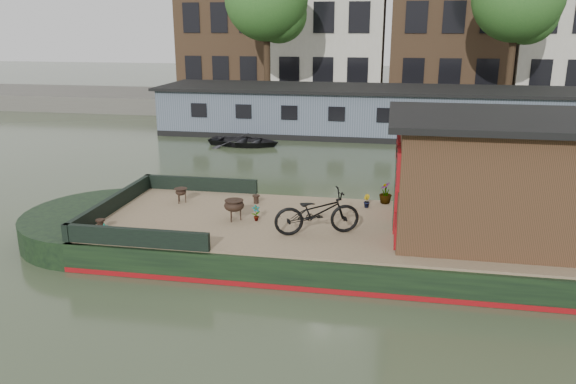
% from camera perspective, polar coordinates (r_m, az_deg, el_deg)
% --- Properties ---
extents(ground, '(120.00, 120.00, 0.00)m').
position_cam_1_polar(ground, '(12.25, 8.59, -6.35)').
color(ground, '#323D27').
rests_on(ground, ground).
extents(houseboat_hull, '(14.01, 4.02, 0.60)m').
position_cam_1_polar(houseboat_hull, '(12.25, 2.39, -4.79)').
color(houseboat_hull, black).
rests_on(houseboat_hull, ground).
extents(houseboat_deck, '(11.80, 3.80, 0.05)m').
position_cam_1_polar(houseboat_deck, '(12.03, 8.72, -3.60)').
color(houseboat_deck, '#7D6C4D').
rests_on(houseboat_deck, houseboat_hull).
extents(bow_bulwark, '(3.00, 4.00, 0.35)m').
position_cam_1_polar(bow_bulwark, '(13.08, -14.01, -1.32)').
color(bow_bulwark, black).
rests_on(bow_bulwark, houseboat_deck).
extents(cabin, '(4.00, 3.50, 2.42)m').
position_cam_1_polar(cabin, '(11.82, 19.63, 1.61)').
color(cabin, '#2F2212').
rests_on(cabin, houseboat_deck).
extents(bicycle, '(1.85, 1.16, 0.92)m').
position_cam_1_polar(bicycle, '(11.35, 2.96, -2.07)').
color(bicycle, black).
rests_on(bicycle, houseboat_deck).
extents(potted_plant_a, '(0.23, 0.21, 0.35)m').
position_cam_1_polar(potted_plant_a, '(12.19, -3.27, -2.15)').
color(potted_plant_a, brown).
rests_on(potted_plant_a, houseboat_deck).
extents(potted_plant_b, '(0.20, 0.21, 0.31)m').
position_cam_1_polar(potted_plant_b, '(13.20, 7.97, -0.91)').
color(potted_plant_b, brown).
rests_on(potted_plant_b, houseboat_deck).
extents(potted_plant_d, '(0.32, 0.32, 0.52)m').
position_cam_1_polar(potted_plant_d, '(13.55, 9.88, -0.06)').
color(potted_plant_d, brown).
rests_on(potted_plant_d, houseboat_deck).
extents(potted_plant_e, '(0.20, 0.20, 0.32)m').
position_cam_1_polar(potted_plant_e, '(11.72, -18.09, -3.84)').
color(potted_plant_e, brown).
rests_on(potted_plant_e, houseboat_deck).
extents(brazier_front, '(0.47, 0.47, 0.47)m').
position_cam_1_polar(brazier_front, '(12.23, -5.48, -1.85)').
color(brazier_front, black).
rests_on(brazier_front, houseboat_deck).
extents(brazier_rear, '(0.40, 0.40, 0.36)m').
position_cam_1_polar(brazier_rear, '(13.66, -10.81, -0.34)').
color(brazier_rear, black).
rests_on(brazier_rear, houseboat_deck).
extents(bollard_port, '(0.18, 0.18, 0.20)m').
position_cam_1_polar(bollard_port, '(13.40, -3.26, -0.74)').
color(bollard_port, black).
rests_on(bollard_port, houseboat_deck).
extents(bollard_stbd, '(0.19, 0.19, 0.22)m').
position_cam_1_polar(bollard_stbd, '(12.32, -18.50, -3.14)').
color(bollard_stbd, black).
rests_on(bollard_stbd, houseboat_deck).
extents(dinghy, '(3.17, 2.44, 0.61)m').
position_cam_1_polar(dinghy, '(23.17, -4.45, 5.49)').
color(dinghy, black).
rests_on(dinghy, ground).
extents(far_houseboat, '(20.40, 4.40, 2.11)m').
position_cam_1_polar(far_houseboat, '(25.58, 9.90, 7.86)').
color(far_houseboat, '#515A6C').
rests_on(far_houseboat, ground).
extents(quay, '(60.00, 6.00, 0.90)m').
position_cam_1_polar(quay, '(32.09, 10.05, 8.64)').
color(quay, '#47443F').
rests_on(quay, ground).
extents(tree_left, '(4.40, 4.40, 7.40)m').
position_cam_1_polar(tree_left, '(31.10, -1.90, 18.69)').
color(tree_left, '#332316').
rests_on(tree_left, quay).
extents(tree_right, '(4.40, 4.40, 7.40)m').
position_cam_1_polar(tree_right, '(30.96, 22.54, 17.52)').
color(tree_right, '#332316').
rests_on(tree_right, quay).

